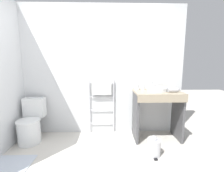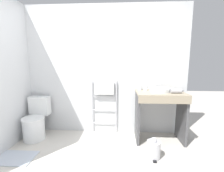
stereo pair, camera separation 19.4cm
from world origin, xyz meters
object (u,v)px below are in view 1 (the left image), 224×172
Objects in this scene: trash_bin at (154,147)px; sink_basin at (157,89)px; cup_near_edge at (143,87)px; hair_dryer at (173,90)px; toilet at (31,124)px; towel_radiator at (102,95)px; cup_near_wall at (137,87)px.

sink_basin is at bearing 70.74° from trash_bin.
hair_dryer is at bearing -25.02° from cup_near_edge.
towel_radiator is (1.26, 0.28, 0.46)m from toilet.
cup_near_wall is at bearing 161.60° from cup_near_edge.
hair_dryer is at bearing -14.24° from towel_radiator.
cup_near_wall reaches higher than cup_near_edge.
towel_radiator is 0.80m from cup_near_edge.
cup_near_wall is at bearing 6.39° from toilet.
towel_radiator reaches higher than sink_basin.
toilet is 2.59m from hair_dryer.
trash_bin is at bearing -87.27° from cup_near_edge.
cup_near_edge reaches higher than hair_dryer.
cup_near_edge reaches higher than toilet.
cup_near_wall reaches higher than toilet.
hair_dryer is at bearing 45.66° from trash_bin.
sink_basin is 0.27m from hair_dryer.
cup_near_wall reaches higher than sink_basin.
towel_radiator is at bearing 165.76° from hair_dryer.
trash_bin is (-0.44, -0.45, -0.80)m from hair_dryer.
toilet is 2.22× the size of sink_basin.
cup_near_edge is (-0.23, 0.12, 0.01)m from sink_basin.
sink_basin is 3.70× the size of cup_near_edge.
cup_near_wall is (0.68, -0.06, 0.16)m from towel_radiator.
towel_radiator reaches higher than toilet.
towel_radiator is 3.35× the size of trash_bin.
cup_near_edge is 0.29× the size of trash_bin.
toilet is 2.05m from cup_near_wall.
trash_bin is (-0.19, -0.55, -0.79)m from sink_basin.
sink_basin reaches higher than toilet.
cup_near_edge is at bearing -7.06° from towel_radiator.
trash_bin is at bearing -79.38° from cup_near_wall.
toilet is 2.13m from trash_bin.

